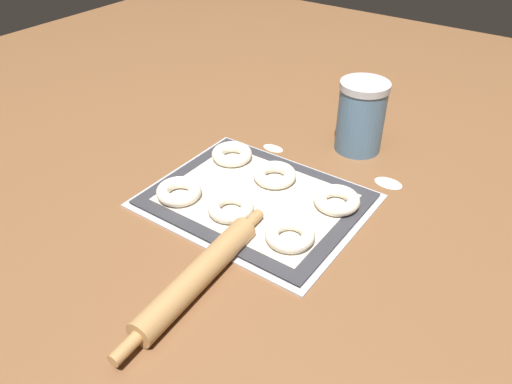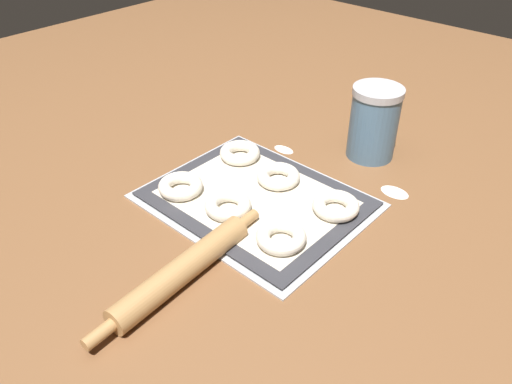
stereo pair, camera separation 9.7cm
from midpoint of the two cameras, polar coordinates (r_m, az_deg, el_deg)
ground_plane at (r=1.01m, az=-2.72°, el=-1.71°), size 2.80×2.80×0.00m
baking_tray at (r=1.02m, az=-2.74°, el=-1.02°), size 0.43×0.34×0.01m
baking_mat at (r=1.02m, az=-2.74°, el=-0.77°), size 0.40×0.32×0.00m
bagel_front_left at (r=1.03m, az=-11.52°, el=-0.02°), size 0.09×0.09×0.03m
bagel_front_center at (r=0.97m, az=-5.80°, el=-1.84°), size 0.09×0.09×0.03m
bagel_front_right at (r=0.90m, az=0.81°, el=-5.01°), size 0.09×0.09×0.03m
bagel_back_left at (r=1.14m, az=-5.24°, el=4.26°), size 0.09×0.09×0.03m
bagel_back_center at (r=1.06m, az=-0.47°, el=1.88°), size 0.09×0.09×0.03m
bagel_back_right at (r=0.99m, az=6.46°, el=-1.02°), size 0.09×0.09×0.03m
flour_canister at (r=1.18m, az=9.59°, el=8.44°), size 0.11×0.11×0.17m
rolling_pin at (r=0.84m, az=-10.02°, el=-9.53°), size 0.06×0.39×0.05m
flour_patch_near at (r=1.20m, az=-0.35°, el=5.01°), size 0.05×0.03×0.00m
flour_patch_far at (r=1.10m, az=12.47°, el=0.97°), size 0.06×0.04×0.00m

